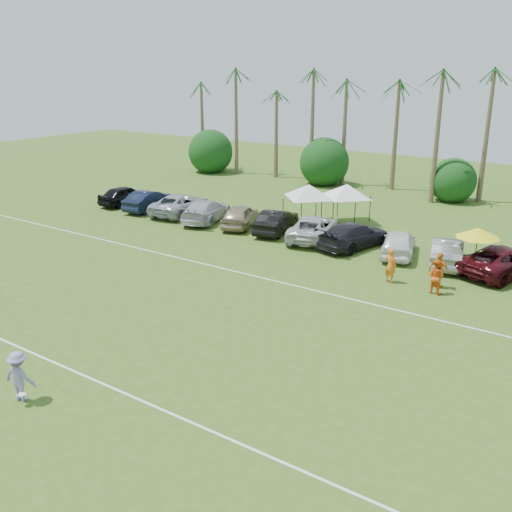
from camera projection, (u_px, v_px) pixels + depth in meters
The scene contains 30 objects.
field_lines at pixel (140, 302), 27.13m from camera, with size 80.00×12.10×0.01m.
palm_tree_0 at pixel (191, 97), 59.99m from camera, with size 2.40×2.40×8.90m.
palm_tree_1 at pixel (229, 90), 57.05m from camera, with size 2.40×2.40×9.90m.
palm_tree_2 at pixel (271, 82), 54.11m from camera, with size 2.40×2.40×10.90m.
palm_tree_3 at pixel (308, 73), 51.71m from camera, with size 2.40×2.40×11.90m.
palm_tree_4 at pixel (347, 104), 50.40m from camera, with size 2.40×2.40×8.90m.
palm_tree_5 at pixel (390, 95), 47.99m from camera, with size 2.40×2.40×9.90m.
palm_tree_6 at pixel (439, 85), 45.58m from camera, with size 2.40×2.40×10.90m.
palm_tree_7 at pixel (492, 74), 43.18m from camera, with size 2.40×2.40×11.90m.
bush_tree_0 at pixel (220, 153), 60.99m from camera, with size 4.00×4.00×4.00m.
bush_tree_1 at pixel (329, 164), 54.06m from camera, with size 4.00×4.00×4.00m.
bush_tree_2 at pixel (457, 177), 47.66m from camera, with size 4.00×4.00×4.00m.
sideline_player_a at pixel (391, 265), 29.37m from camera, with size 0.67×0.44×1.83m, color orange.
sideline_player_b at pixel (436, 276), 27.95m from camera, with size 0.85×0.67×1.76m, color orange.
sideline_player_c at pixel (439, 270), 28.64m from camera, with size 1.08×0.45×1.85m, color orange.
canopy_tent_left at pixel (309, 184), 39.78m from camera, with size 4.04×4.04×3.28m.
canopy_tent_right at pixel (347, 184), 40.04m from camera, with size 3.98×3.98×3.23m.
market_umbrella at pixel (478, 233), 30.00m from camera, with size 2.34×2.34×2.60m.
frisbee_player at pixel (19, 376), 18.95m from camera, with size 1.28×0.94×1.78m.
parked_car_0 at pixel (125, 195), 45.85m from camera, with size 1.84×4.56×1.55m, color black.
parked_car_1 at pixel (149, 200), 44.13m from camera, with size 1.64×4.72×1.55m, color black.
parked_car_2 at pixel (180, 204), 42.90m from camera, with size 2.58×5.59×1.55m, color #A8AEB8.
parked_car_3 at pixel (206, 211), 41.01m from camera, with size 2.18×5.36×1.55m, color #B7B8C3.
parked_car_4 at pixel (240, 216), 39.65m from camera, with size 1.84×4.56×1.55m, color tan.
parked_car_5 at pixel (276, 221), 38.23m from camera, with size 1.64×4.72×1.55m, color black.
parked_car_6 at pixel (314, 228), 36.68m from camera, with size 2.58×5.59×1.55m, color silver.
parked_car_7 at pixel (354, 235), 35.09m from camera, with size 2.18×5.36×1.55m, color black.
parked_car_8 at pixel (399, 243), 33.56m from camera, with size 1.84×4.56×1.55m, color white.
parked_car_9 at pixel (447, 251), 32.01m from camera, with size 1.64×4.72×1.55m, color gray.
parked_car_10 at pixel (502, 260), 30.58m from camera, with size 2.58×5.59×1.55m, color #490D15.
Camera 1 is at (18.65, -9.57, 10.73)m, focal length 40.00 mm.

